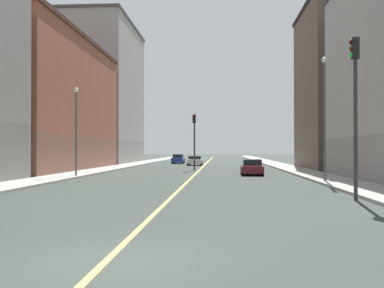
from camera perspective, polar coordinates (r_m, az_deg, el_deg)
ground_plane at (r=9.17m, az=-10.73°, el=-14.25°), size 400.00×400.00×0.00m
sidewalk_left at (r=58.17m, az=11.07°, el=-2.69°), size 2.97×168.00×0.15m
sidewalk_right at (r=58.90m, az=-8.15°, el=-2.67°), size 2.97×168.00×0.15m
lane_center_stripe at (r=57.72m, az=1.40°, el=-2.78°), size 0.16×154.00×0.01m
building_left_mid at (r=52.88m, az=19.86°, el=6.66°), size 11.62×14.38×17.68m
building_right_midblock at (r=49.70m, az=-19.12°, el=4.72°), size 11.62×26.03×13.53m
building_right_distant at (r=72.76m, az=-11.74°, el=6.12°), size 11.62×20.41×21.41m
traffic_light_left_near at (r=20.65m, az=19.59°, el=5.58°), size 0.40×0.32×6.87m
traffic_light_median_far at (r=46.68m, az=0.28°, el=1.25°), size 0.40×0.32×5.70m
street_lamp_left_near at (r=30.83m, az=16.14°, el=4.48°), size 0.36×0.36×7.95m
street_lamp_right_near at (r=36.32m, az=-14.20°, el=2.69°), size 0.36×0.36×6.73m
car_white at (r=61.92m, az=0.38°, el=-2.07°), size 1.98×4.30×1.24m
car_maroon at (r=38.83m, az=7.44°, el=-2.88°), size 1.78×4.21×1.31m
car_blue at (r=69.18m, az=-1.72°, el=-1.88°), size 1.78×4.52×1.39m
car_yellow at (r=75.87m, az=-1.73°, el=-1.83°), size 2.00×4.17×1.20m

